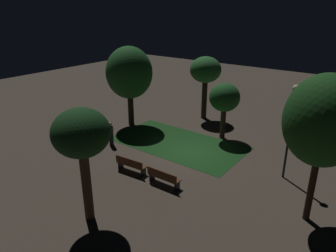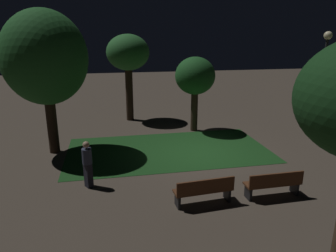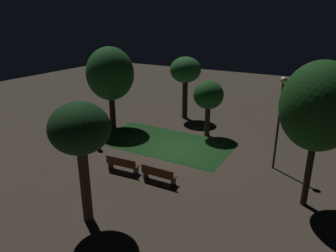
{
  "view_description": "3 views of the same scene",
  "coord_description": "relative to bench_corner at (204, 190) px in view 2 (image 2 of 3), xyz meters",
  "views": [
    {
      "loc": [
        9.66,
        -15.01,
        8.63
      ],
      "look_at": [
        -1.32,
        -0.4,
        1.55
      ],
      "focal_mm": 33.52,
      "sensor_mm": 36.0,
      "label": 1
    },
    {
      "loc": [
        -3.79,
        -12.05,
        4.94
      ],
      "look_at": [
        -1.31,
        0.62,
        1.12
      ],
      "focal_mm": 33.31,
      "sensor_mm": 36.0,
      "label": 2
    },
    {
      "loc": [
        8.39,
        -15.81,
        7.87
      ],
      "look_at": [
        -1.2,
        0.97,
        1.08
      ],
      "focal_mm": 33.33,
      "sensor_mm": 36.0,
      "label": 3
    }
  ],
  "objects": [
    {
      "name": "tree_back_left",
      "position": [
        -5.06,
        5.45,
        3.52
      ],
      "size": [
        3.4,
        3.4,
        5.93
      ],
      "color": "#2D2116",
      "rests_on": "ground"
    },
    {
      "name": "tree_tall_center",
      "position": [
        -1.42,
        10.15,
        3.36
      ],
      "size": [
        2.43,
        2.43,
        4.96
      ],
      "color": "#2D2116",
      "rests_on": "ground"
    },
    {
      "name": "ground_plane",
      "position": [
        1.13,
        4.06,
        -0.48
      ],
      "size": [
        60.0,
        60.0,
        0.0
      ],
      "primitive_type": "plane",
      "color": "#473D33"
    },
    {
      "name": "bench_near_trees",
      "position": [
        2.26,
        -0.0,
        0.0
      ],
      "size": [
        1.81,
        0.51,
        0.88
      ],
      "color": "#512D19",
      "rests_on": "ground"
    },
    {
      "name": "tree_lawn_side",
      "position": [
        1.75,
        7.34,
        2.36
      ],
      "size": [
        2.04,
        2.04,
        3.86
      ],
      "color": "#2D2116",
      "rests_on": "ground"
    },
    {
      "name": "bench_corner",
      "position": [
        0.0,
        0.0,
        0.0
      ],
      "size": [
        1.83,
        0.62,
        0.88
      ],
      "color": "#512D19",
      "rests_on": "ground"
    },
    {
      "name": "grass_lawn",
      "position": [
        -0.16,
        4.7,
        -0.48
      ],
      "size": [
        8.76,
        4.71,
        0.01
      ],
      "primitive_type": "cube",
      "color": "#194219",
      "rests_on": "ground"
    },
    {
      "name": "pedestrian",
      "position": [
        -3.45,
        1.84,
        0.37
      ],
      "size": [
        0.32,
        0.34,
        1.61
      ],
      "color": "black",
      "rests_on": "ground"
    },
    {
      "name": "lamp_post_path_center",
      "position": [
        6.89,
        4.51,
        2.91
      ],
      "size": [
        0.36,
        0.36,
        5.06
      ],
      "color": "black",
      "rests_on": "ground"
    }
  ]
}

